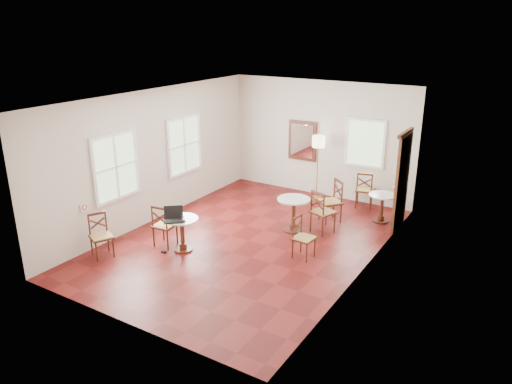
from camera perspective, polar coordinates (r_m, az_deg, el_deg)
ground at (r=10.36m, az=-0.87°, el=-5.69°), size 7.00×7.00×0.00m
room_shell at (r=9.97m, az=-0.38°, el=4.85°), size 5.02×7.02×3.01m
cafe_table_near at (r=9.88m, az=-8.60°, el=-4.49°), size 0.66×0.66×0.70m
cafe_table_mid at (r=10.67m, az=4.40°, el=-2.24°), size 0.72×0.72×0.76m
cafe_table_back at (r=11.53m, az=14.48°, el=-1.47°), size 0.63×0.63×0.66m
chair_near_a at (r=10.15m, az=-10.68°, el=-3.84°), size 0.46×0.46×0.90m
chair_near_b at (r=10.01m, az=-17.65°, el=-4.88°), size 0.53×0.53×0.87m
chair_mid_a at (r=10.67m, az=7.74°, el=-2.30°), size 0.58×0.58×0.97m
chair_mid_b at (r=9.55m, az=5.50°, el=-5.30°), size 0.41×0.41×0.84m
chair_back_a at (r=12.34m, az=12.55°, el=0.29°), size 0.51×0.51×0.92m
chair_back_b at (r=11.30m, az=8.80°, el=-1.06°), size 0.64×0.64×0.98m
floor_lamp at (r=12.49m, az=7.29°, el=5.37°), size 0.32×0.32×1.66m
laptop at (r=9.69m, az=-9.59°, el=-2.90°), size 0.48×0.48×0.27m
mouse at (r=9.59m, az=-8.50°, el=-3.37°), size 0.11×0.07×0.04m
navy_mug at (r=9.76m, az=-8.71°, el=-2.85°), size 0.10×0.07×0.08m
water_glass at (r=9.59m, az=-8.44°, el=-3.20°), size 0.06×0.06×0.09m
power_adapter at (r=10.01m, az=-10.74°, el=-6.87°), size 0.09×0.06×0.04m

